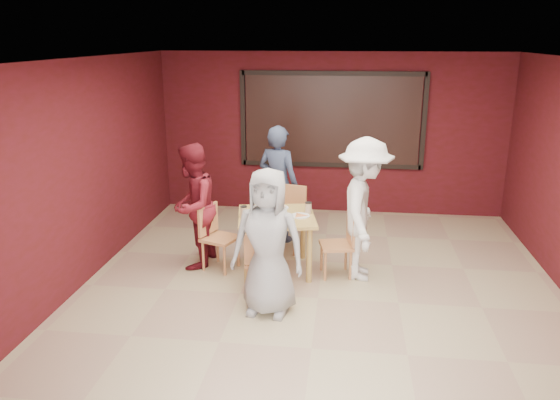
# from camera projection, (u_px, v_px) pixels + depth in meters

# --- Properties ---
(floor) EXTENTS (7.00, 7.00, 0.00)m
(floor) POSITION_uv_depth(u_px,v_px,m) (318.00, 298.00, 6.61)
(floor) COLOR tan
(floor) RESTS_ON ground
(window_blinds) EXTENTS (3.00, 0.02, 1.50)m
(window_blinds) POSITION_uv_depth(u_px,v_px,m) (332.00, 120.00, 9.41)
(window_blinds) COLOR black
(dining_table) EXTENTS (1.16, 1.16, 0.94)m
(dining_table) POSITION_uv_depth(u_px,v_px,m) (276.00, 222.00, 7.21)
(dining_table) COLOR tan
(dining_table) RESTS_ON floor
(chair_front) EXTENTS (0.42, 0.42, 0.82)m
(chair_front) POSITION_uv_depth(u_px,v_px,m) (262.00, 259.00, 6.58)
(chair_front) COLOR #C9824E
(chair_front) RESTS_ON floor
(chair_back) EXTENTS (0.55, 0.55, 0.94)m
(chair_back) POSITION_uv_depth(u_px,v_px,m) (289.00, 214.00, 8.04)
(chair_back) COLOR #C9824E
(chair_back) RESTS_ON floor
(chair_left) EXTENTS (0.54, 0.54, 0.88)m
(chair_left) POSITION_uv_depth(u_px,v_px,m) (216.00, 233.00, 7.35)
(chair_left) COLOR #C9824E
(chair_left) RESTS_ON floor
(chair_right) EXTENTS (0.48, 0.48, 0.85)m
(chair_right) POSITION_uv_depth(u_px,v_px,m) (342.00, 241.00, 7.12)
(chair_right) COLOR #C9824E
(chair_right) RESTS_ON floor
(diner_front) EXTENTS (0.89, 0.64, 1.69)m
(diner_front) POSITION_uv_depth(u_px,v_px,m) (268.00, 242.00, 6.07)
(diner_front) COLOR #9B9B9B
(diner_front) RESTS_ON floor
(diner_back) EXTENTS (0.76, 0.64, 1.79)m
(diner_back) POSITION_uv_depth(u_px,v_px,m) (278.00, 184.00, 8.28)
(diner_back) COLOR #333E5B
(diner_back) RESTS_ON floor
(diner_left) EXTENTS (0.71, 0.87, 1.70)m
(diner_left) POSITION_uv_depth(u_px,v_px,m) (193.00, 206.00, 7.34)
(diner_left) COLOR maroon
(diner_left) RESTS_ON floor
(diner_right) EXTENTS (0.73, 1.22, 1.85)m
(diner_right) POSITION_uv_depth(u_px,v_px,m) (364.00, 210.00, 6.95)
(diner_right) COLOR white
(diner_right) RESTS_ON floor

